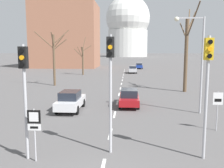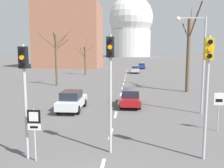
{
  "view_description": "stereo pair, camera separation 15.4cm",
  "coord_description": "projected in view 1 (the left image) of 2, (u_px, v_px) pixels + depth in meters",
  "views": [
    {
      "loc": [
        1.07,
        -7.45,
        4.98
      ],
      "look_at": [
        0.25,
        4.75,
        3.32
      ],
      "focal_mm": 40.0,
      "sensor_mm": 36.0,
      "label": 1
    },
    {
      "loc": [
        1.23,
        -7.44,
        4.98
      ],
      "look_at": [
        0.25,
        4.75,
        3.32
      ],
      "focal_mm": 40.0,
      "sensor_mm": 36.0,
      "label": 2
    }
  ],
  "objects": [
    {
      "name": "lane_stripe_6",
      "position": [
        121.0,
        84.0,
        37.21
      ],
      "size": [
        0.16,
        2.0,
        0.01
      ],
      "primitive_type": "cube",
      "color": "silver",
      "rests_on": "ground_plane"
    },
    {
      "name": "traffic_signal_near_left",
      "position": [
        24.0,
        80.0,
        11.05
      ],
      "size": [
        0.36,
        0.34,
        5.24
      ],
      "color": "#B2B2B7",
      "rests_on": "ground_plane"
    },
    {
      "name": "lane_stripe_4",
      "position": [
        119.0,
        94.0,
        28.31
      ],
      "size": [
        0.16,
        2.0,
        0.01
      ],
      "primitive_type": "cube",
      "color": "silver",
      "rests_on": "ground_plane"
    },
    {
      "name": "sedan_near_right",
      "position": [
        133.0,
        69.0,
        54.32
      ],
      "size": [
        1.81,
        3.85,
        1.61
      ],
      "color": "#B7B7BC",
      "rests_on": "ground_plane"
    },
    {
      "name": "bare_tree_left_far",
      "position": [
        54.0,
        57.0,
        34.86
      ],
      "size": [
        4.49,
        3.07,
        7.88
      ],
      "color": "brown",
      "rests_on": "ground_plane"
    },
    {
      "name": "lane_stripe_12",
      "position": [
        125.0,
        70.0,
        63.9
      ],
      "size": [
        0.16,
        2.0,
        0.01
      ],
      "primitive_type": "cube",
      "color": "silver",
      "rests_on": "ground_plane"
    },
    {
      "name": "traffic_signal_centre_tall",
      "position": [
        110.0,
        72.0,
        11.71
      ],
      "size": [
        0.36,
        0.34,
        5.7
      ],
      "color": "#B2B2B7",
      "rests_on": "ground_plane"
    },
    {
      "name": "traffic_signal_near_right",
      "position": [
        207.0,
        75.0,
        11.04
      ],
      "size": [
        0.36,
        0.34,
        5.61
      ],
      "color": "#B2B2B7",
      "rests_on": "ground_plane"
    },
    {
      "name": "lane_stripe_9",
      "position": [
        123.0,
        75.0,
        50.55
      ],
      "size": [
        0.16,
        2.0,
        0.01
      ],
      "primitive_type": "cube",
      "color": "silver",
      "rests_on": "ground_plane"
    },
    {
      "name": "lane_stripe_5",
      "position": [
        120.0,
        88.0,
        32.76
      ],
      "size": [
        0.16,
        2.0,
        0.01
      ],
      "primitive_type": "cube",
      "color": "silver",
      "rests_on": "ground_plane"
    },
    {
      "name": "lane_stripe_8",
      "position": [
        123.0,
        77.0,
        46.11
      ],
      "size": [
        0.16,
        2.0,
        0.01
      ],
      "primitive_type": "cube",
      "color": "silver",
      "rests_on": "ground_plane"
    },
    {
      "name": "sedan_far_left",
      "position": [
        129.0,
        97.0,
        22.38
      ],
      "size": [
        1.77,
        4.43,
        1.54
      ],
      "color": "maroon",
      "rests_on": "ground_plane"
    },
    {
      "name": "bare_tree_left_near",
      "position": [
        83.0,
        59.0,
        50.26
      ],
      "size": [
        3.49,
        3.61,
        7.62
      ],
      "color": "brown",
      "rests_on": "ground_plane"
    },
    {
      "name": "apartment_block_left",
      "position": [
        67.0,
        36.0,
        72.65
      ],
      "size": [
        18.0,
        14.0,
        18.11
      ],
      "primitive_type": "cube",
      "color": "#9E664C",
      "rests_on": "ground_plane"
    },
    {
      "name": "lane_stripe_11",
      "position": [
        124.0,
        71.0,
        59.45
      ],
      "size": [
        0.16,
        2.0,
        0.01
      ],
      "primitive_type": "cube",
      "color": "silver",
      "rests_on": "ground_plane"
    },
    {
      "name": "lane_stripe_7",
      "position": [
        122.0,
        80.0,
        41.66
      ],
      "size": [
        0.16,
        2.0,
        0.01
      ],
      "primitive_type": "cube",
      "color": "silver",
      "rests_on": "ground_plane"
    },
    {
      "name": "lane_stripe_2",
      "position": [
        115.0,
        115.0,
        19.41
      ],
      "size": [
        0.16,
        2.0,
        0.01
      ],
      "primitive_type": "cube",
      "color": "silver",
      "rests_on": "ground_plane"
    },
    {
      "name": "lane_stripe_3",
      "position": [
        117.0,
        103.0,
        23.86
      ],
      "size": [
        0.16,
        2.0,
        0.01
      ],
      "primitive_type": "cube",
      "color": "silver",
      "rests_on": "ground_plane"
    },
    {
      "name": "route_sign_post",
      "position": [
        34.0,
        126.0,
        11.04
      ],
      "size": [
        0.6,
        0.08,
        2.42
      ],
      "color": "#B2B2B7",
      "rests_on": "ground_plane"
    },
    {
      "name": "sedan_mid_centre",
      "position": [
        139.0,
        66.0,
        67.35
      ],
      "size": [
        1.85,
        4.37,
        1.55
      ],
      "color": "navy",
      "rests_on": "ground_plane"
    },
    {
      "name": "bare_tree_right_near",
      "position": [
        187.0,
        49.0,
        29.55
      ],
      "size": [
        1.76,
        6.04,
        10.21
      ],
      "color": "brown",
      "rests_on": "ground_plane"
    },
    {
      "name": "lane_stripe_1",
      "position": [
        110.0,
        134.0,
        14.96
      ],
      "size": [
        0.16,
        2.0,
        0.01
      ],
      "primitive_type": "cube",
      "color": "silver",
      "rests_on": "ground_plane"
    },
    {
      "name": "street_lamp_right",
      "position": [
        197.0,
        54.0,
        19.26
      ],
      "size": [
        2.32,
        0.36,
        7.51
      ],
      "color": "#B2B2B7",
      "rests_on": "ground_plane"
    },
    {
      "name": "sedan_near_left",
      "position": [
        71.0,
        100.0,
        20.69
      ],
      "size": [
        1.82,
        4.4,
        1.65
      ],
      "color": "silver",
      "rests_on": "ground_plane"
    },
    {
      "name": "speed_limit_sign",
      "position": [
        218.0,
        104.0,
        15.36
      ],
      "size": [
        0.6,
        0.08,
        2.45
      ],
      "color": "#B2B2B7",
      "rests_on": "ground_plane"
    },
    {
      "name": "capitol_dome",
      "position": [
        128.0,
        26.0,
        191.67
      ],
      "size": [
        33.67,
        33.67,
        47.56
      ],
      "color": "silver",
      "rests_on": "ground_plane"
    },
    {
      "name": "lane_stripe_10",
      "position": [
        124.0,
        73.0,
        55.0
      ],
      "size": [
        0.16,
        2.0,
        0.01
      ],
      "primitive_type": "cube",
      "color": "silver",
      "rests_on": "ground_plane"
    }
  ]
}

